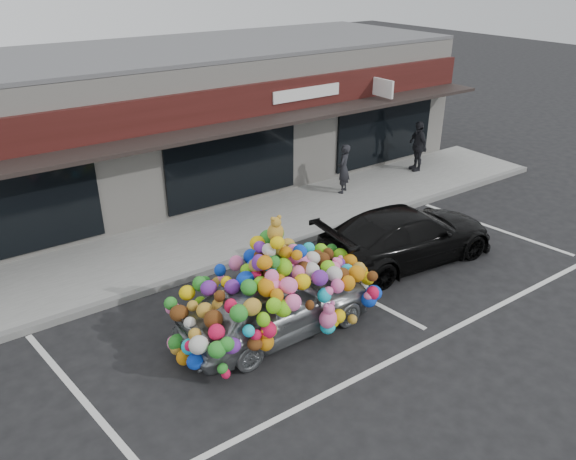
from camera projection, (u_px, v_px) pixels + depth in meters
ground at (242, 334)px, 11.15m from camera, size 90.00×90.00×0.00m
shop_building at (92, 131)px, 16.43m from camera, size 24.00×7.20×4.31m
sidewalk at (161, 253)px, 14.06m from camera, size 26.00×3.00×0.15m
kerb at (187, 278)px, 12.96m from camera, size 26.00×0.18×0.16m
parking_stripe_left at (76, 392)px, 9.64m from camera, size 0.73×4.37×0.01m
parking_stripe_mid at (344, 287)px, 12.74m from camera, size 0.73×4.37×0.01m
parking_stripe_right at (493, 228)px, 15.53m from camera, size 0.73×4.37×0.01m
lane_line at (398, 357)px, 10.48m from camera, size 14.00×0.12×0.01m
toy_car at (276, 296)px, 10.88m from camera, size 2.88×4.23×2.46m
black_sedan at (407, 235)px, 13.60m from camera, size 2.32×4.81×1.35m
pedestrian_a at (343, 169)px, 17.20m from camera, size 0.67×0.62×1.53m
pedestrian_c at (418, 146)px, 19.00m from camera, size 1.07×0.69×1.70m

